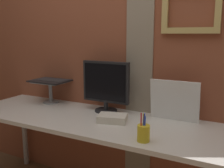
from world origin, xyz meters
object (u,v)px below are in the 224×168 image
Objects in this scene: laptop at (55,74)px; whiteboard_panel at (174,101)px; monitor at (106,84)px; pen_cup at (143,133)px.

laptop reaches higher than whiteboard_panel.
whiteboard_panel is (0.54, 0.02, -0.07)m from monitor.
pen_cup is at bearing -25.53° from laptop.
whiteboard_panel is 2.03× the size of pen_cup.
pen_cup is (1.05, -0.50, -0.21)m from laptop.
whiteboard_panel is (1.11, -0.05, -0.11)m from laptop.
monitor is 1.16× the size of whiteboard_panel.
pen_cup is (0.48, -0.42, -0.17)m from monitor.
laptop is at bearing 154.47° from pen_cup.
monitor reaches higher than whiteboard_panel.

